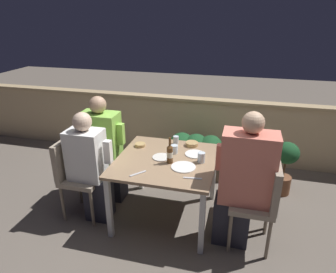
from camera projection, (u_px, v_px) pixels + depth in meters
The scene contains 23 objects.
ground_plane at pixel (166, 215), 3.34m from camera, with size 16.00×16.00×0.00m, color #665B51.
parapet_wall at pixel (192, 127), 4.54m from camera, with size 9.00×0.18×0.93m.
dining_table at pixel (166, 166), 3.10m from camera, with size 1.01×1.02×0.70m.
planter_hedge at pixel (195, 152), 4.07m from camera, with size 0.73×0.47×0.57m.
chair_left_near at pixel (75, 170), 3.17m from camera, with size 0.41×0.40×0.88m.
person_white_polo at pixel (91, 167), 3.11m from camera, with size 0.47×0.26×1.20m.
chair_left_far at pixel (90, 154), 3.53m from camera, with size 0.41×0.40×0.88m.
person_green_blouse at pixel (105, 149), 3.45m from camera, with size 0.50×0.26×1.26m.
chair_right_near at pixel (263, 197), 2.72m from camera, with size 0.41×0.40×0.88m.
person_coral_top at pixel (243, 182), 2.71m from camera, with size 0.52×0.26×1.34m.
chair_right_far at pixel (263, 174), 3.09m from camera, with size 0.41×0.40×0.88m.
beer_bottle at pixel (170, 153), 2.95m from camera, with size 0.06×0.06×0.27m.
plate_0 at pixel (162, 157), 3.09m from camera, with size 0.19×0.19×0.01m.
plate_1 at pixel (195, 154), 3.16m from camera, with size 0.21×0.21×0.01m.
plate_2 at pixel (183, 167), 2.90m from camera, with size 0.24×0.24×0.01m.
bowl_0 at pixel (140, 145), 3.35m from camera, with size 0.12×0.12×0.04m.
bowl_1 at pixel (192, 144), 3.36m from camera, with size 0.14×0.14×0.04m.
glass_cup_0 at pixel (176, 140), 3.40m from camera, with size 0.06×0.06×0.09m.
glass_cup_1 at pixel (174, 149), 3.18m from camera, with size 0.08×0.08×0.09m.
glass_cup_2 at pixel (201, 157), 2.98m from camera, with size 0.07×0.07×0.11m.
fork_0 at pixel (193, 178), 2.71m from camera, with size 0.17×0.04×0.01m.
fork_1 at pixel (138, 174), 2.78m from camera, with size 0.13×0.14×0.01m.
potted_plant at pixel (285, 163), 3.59m from camera, with size 0.29×0.29×0.68m.
Camera 1 is at (0.70, -2.65, 2.10)m, focal length 32.00 mm.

